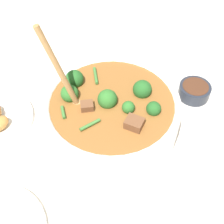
# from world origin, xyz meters

# --- Properties ---
(ground_plane) EXTENTS (4.00, 4.00, 0.00)m
(ground_plane) POSITION_xyz_m (0.00, 0.00, 0.00)
(ground_plane) COLOR silver
(stew_bowl) EXTENTS (0.30, 0.30, 0.29)m
(stew_bowl) POSITION_xyz_m (-0.00, 0.00, 0.06)
(stew_bowl) COLOR white
(stew_bowl) RESTS_ON ground_plane
(condiment_bowl) EXTENTS (0.08, 0.08, 0.04)m
(condiment_bowl) POSITION_xyz_m (0.21, 0.12, 0.02)
(condiment_bowl) COLOR #232833
(condiment_bowl) RESTS_ON ground_plane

